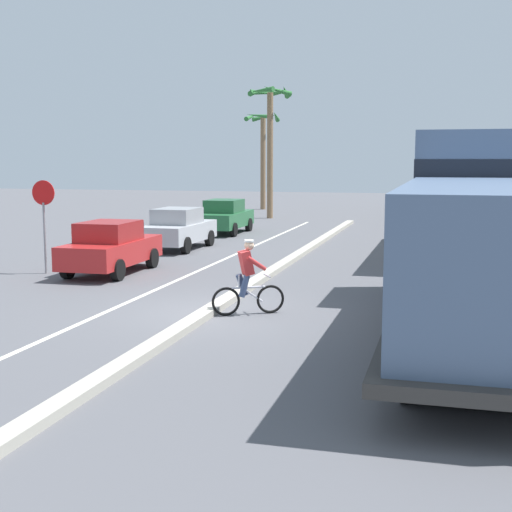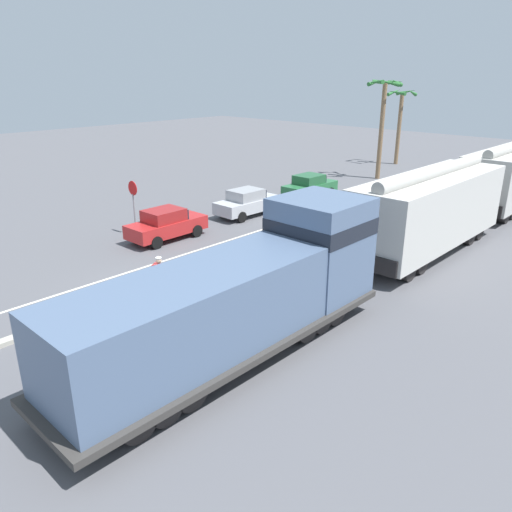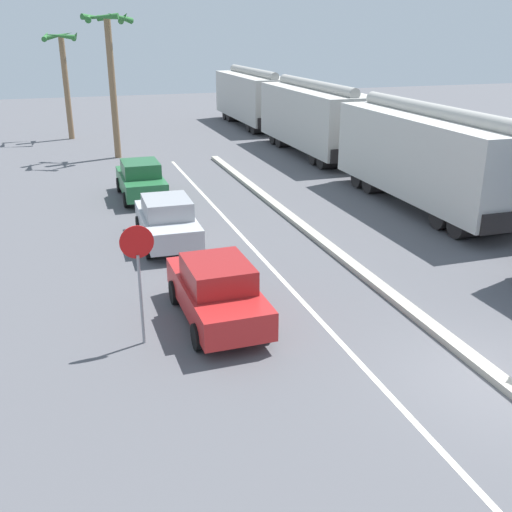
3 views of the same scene
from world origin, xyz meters
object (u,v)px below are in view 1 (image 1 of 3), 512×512
Objects in this scene: locomotive at (477,244)px; hopper_car_lead at (465,199)px; parked_car_silver at (179,229)px; parked_car_green at (225,216)px; cyclist at (248,279)px; stop_sign at (44,208)px; palm_tree_near at (270,122)px; hopper_car_middle at (460,187)px; parked_car_red at (111,247)px; palm_tree_far at (263,142)px; hopper_car_trailing at (458,181)px.

locomotive is 12.16m from hopper_car_lead.
parked_car_silver is 1.01× the size of parked_car_green.
cyclist reaches higher than parked_car_silver.
palm_tree_near reaches higher than stop_sign.
hopper_car_lead is at bearing -90.00° from hopper_car_middle.
locomotive reaches higher than parked_car_red.
palm_tree_near reaches higher than palm_tree_far.
hopper_car_middle is 1.55× the size of palm_tree_far.
hopper_car_trailing reaches higher than cyclist.
palm_tree_near is at bearing 127.48° from hopper_car_lead.
hopper_car_middle is 16.74m from palm_tree_far.
parked_car_red is 0.62× the size of palm_tree_far.
hopper_car_trailing is 33.52m from stop_sign.
hopper_car_trailing is 21.19m from parked_car_green.
stop_sign is at bearing -97.69° from parked_car_green.
parked_car_red is 7.36m from cyclist.
hopper_car_lead is 12.96m from parked_car_red.
parked_car_green is at bearing -148.79° from hopper_car_middle.
stop_sign is (-12.58, -7.87, -0.05)m from hopper_car_lead.
palm_tree_far is at bearing 98.32° from parked_car_green.
locomotive is at bearing -68.51° from palm_tree_far.
locomotive is 15.46m from parked_car_silver.
hopper_car_lead is 10.94m from parked_car_silver.
stop_sign is at bearing -112.05° from hopper_car_trailing.
hopper_car_trailing is 2.52× the size of parked_car_green.
locomotive is at bearing -90.00° from hopper_car_trailing.
hopper_car_middle reaches higher than parked_car_silver.
parked_car_red is at bearing -119.42° from hopper_car_middle.
parked_car_red is 29.15m from palm_tree_far.
parked_car_red is at bearing -88.58° from parked_car_silver.
locomotive is 11.75m from parked_car_red.
cyclist is at bearing -39.16° from parked_car_red.
cyclist is 8.74m from stop_sign.
palm_tree_near reaches higher than hopper_car_trailing.
palm_tree_far is (-2.59, 28.77, 3.92)m from parked_car_red.
hopper_car_lead is 23.20m from hopper_car_trailing.
parked_car_silver is 6.18m from parked_car_green.
palm_tree_near is at bearing 90.39° from parked_car_silver.
locomotive is at bearing -2.59° from cyclist.
parked_car_red is (-10.65, 4.87, -0.98)m from locomotive.
hopper_car_trailing is at bearing 7.39° from palm_tree_far.
hopper_car_lead is 2.51× the size of parked_car_red.
stop_sign is 22.46m from palm_tree_near.
locomotive reaches higher than parked_car_green.
palm_tree_near reaches higher than hopper_car_middle.
palm_tree_far reaches higher than hopper_car_lead.
locomotive reaches higher than parked_car_silver.
hopper_car_middle is at bearing 49.72° from parked_car_silver.
stop_sign is at bearing -88.70° from palm_tree_far.
hopper_car_trailing is 35.50m from cyclist.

